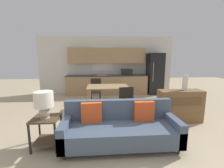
% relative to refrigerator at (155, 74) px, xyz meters
% --- Properties ---
extents(ground_plane, '(20.00, 20.00, 0.00)m').
position_rel_refrigerator_xyz_m(ground_plane, '(-2.27, -4.24, -0.96)').
color(ground_plane, tan).
extents(wall_back, '(6.40, 0.07, 2.70)m').
position_rel_refrigerator_xyz_m(wall_back, '(-2.27, 0.39, 0.40)').
color(wall_back, silver).
rests_on(wall_back, ground_plane).
extents(kitchen_counter, '(3.76, 0.65, 2.15)m').
position_rel_refrigerator_xyz_m(kitchen_counter, '(-2.26, 0.09, -0.11)').
color(kitchen_counter, tan).
rests_on(kitchen_counter, ground_plane).
extents(refrigerator, '(0.69, 0.71, 1.91)m').
position_rel_refrigerator_xyz_m(refrigerator, '(0.00, 0.00, 0.00)').
color(refrigerator, black).
rests_on(refrigerator, ground_plane).
extents(dining_table, '(1.33, 0.88, 0.78)m').
position_rel_refrigerator_xyz_m(dining_table, '(-2.34, -2.12, -0.25)').
color(dining_table, tan).
rests_on(dining_table, ground_plane).
extents(couch, '(2.18, 0.80, 0.83)m').
position_rel_refrigerator_xyz_m(couch, '(-2.21, -4.19, -0.62)').
color(couch, '#3D2D1E').
rests_on(couch, ground_plane).
extents(side_table, '(0.48, 0.48, 0.58)m').
position_rel_refrigerator_xyz_m(side_table, '(-3.60, -4.18, -0.56)').
color(side_table, brown).
rests_on(side_table, ground_plane).
extents(table_lamp, '(0.34, 0.34, 0.50)m').
position_rel_refrigerator_xyz_m(table_lamp, '(-3.60, -4.22, -0.07)').
color(table_lamp, '#B2A893').
rests_on(table_lamp, side_table).
extents(credenza, '(1.14, 0.39, 0.84)m').
position_rel_refrigerator_xyz_m(credenza, '(-0.49, -3.24, -0.53)').
color(credenza, brown).
rests_on(credenza, ground_plane).
extents(vase, '(0.13, 0.13, 0.43)m').
position_rel_refrigerator_xyz_m(vase, '(-0.37, -3.22, 0.09)').
color(vase, beige).
rests_on(vase, credenza).
extents(dining_chair_near_right, '(0.48, 0.48, 0.91)m').
position_rel_refrigerator_xyz_m(dining_chair_near_right, '(-1.90, -2.90, -0.46)').
color(dining_chair_near_right, black).
rests_on(dining_chair_near_right, ground_plane).
extents(dining_chair_far_left, '(0.44, 0.44, 0.91)m').
position_rel_refrigerator_xyz_m(dining_chair_far_left, '(-2.76, -1.28, -0.46)').
color(dining_chair_far_left, black).
rests_on(dining_chair_far_left, ground_plane).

